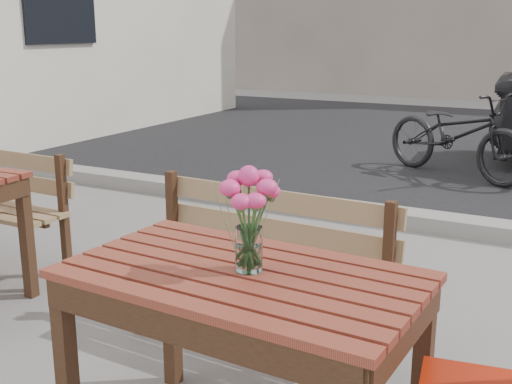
{
  "coord_description": "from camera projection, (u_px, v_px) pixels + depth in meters",
  "views": [
    {
      "loc": [
        1.1,
        -1.78,
        1.5
      ],
      "look_at": [
        0.16,
        0.02,
        0.98
      ],
      "focal_mm": 45.0,
      "sensor_mm": 36.0,
      "label": 1
    }
  ],
  "objects": [
    {
      "name": "street",
      "position": [
        466.0,
        172.0,
        6.73
      ],
      "size": [
        30.0,
        8.12,
        0.12
      ],
      "color": "black",
      "rests_on": "ground"
    },
    {
      "name": "main_bench",
      "position": [
        263.0,
        249.0,
        3.03
      ],
      "size": [
        1.3,
        0.44,
        0.8
      ],
      "rotation": [
        0.0,
        0.0,
        -0.04
      ],
      "color": "#96794E",
      "rests_on": "ground"
    },
    {
      "name": "main_vase",
      "position": [
        249.0,
        206.0,
        2.06
      ],
      "size": [
        0.19,
        0.19,
        0.35
      ],
      "color": "white",
      "rests_on": "main_table"
    },
    {
      "name": "bicycle",
      "position": [
        456.0,
        134.0,
        6.55
      ],
      "size": [
        1.79,
        1.3,
        0.89
      ],
      "primitive_type": "imported",
      "rotation": [
        0.0,
        0.0,
        1.1
      ],
      "color": "black",
      "rests_on": "ground"
    },
    {
      "name": "main_table",
      "position": [
        242.0,
        304.0,
        2.14
      ],
      "size": [
        1.21,
        0.74,
        0.72
      ],
      "rotation": [
        0.0,
        0.0,
        -0.05
      ],
      "color": "maroon",
      "rests_on": "ground"
    }
  ]
}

